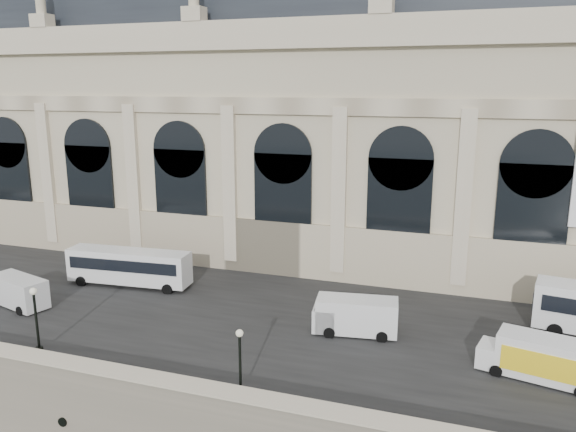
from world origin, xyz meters
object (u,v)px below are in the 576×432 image
lamp_left (36,321)px  lamp_right (240,365)px  van_b (16,291)px  box_truck (540,358)px  bus_left (129,266)px  van_c (351,316)px

lamp_left → lamp_right: size_ratio=1.09×
van_b → box_truck: 37.27m
bus_left → lamp_left: (1.66, -12.44, 0.43)m
lamp_left → box_truck: bearing=12.6°
box_truck → van_c: bearing=167.6°
bus_left → van_b: bearing=-130.8°
box_truck → van_b: bearing=-178.7°
bus_left → van_b: 8.73m
van_b → lamp_left: size_ratio=1.28×
lamp_left → lamp_right: 14.34m
van_b → van_c: (25.62, 3.39, 0.09)m
box_truck → lamp_right: lamp_right is taller
box_truck → lamp_right: 17.29m
bus_left → lamp_left: lamp_left is taller
van_c → lamp_left: lamp_left is taller
bus_left → van_b: (-5.70, -6.59, -0.55)m
van_b → lamp_right: size_ratio=1.40×
lamp_left → bus_left: bearing=97.6°
bus_left → lamp_left: bearing=-82.4°
van_b → lamp_right: 22.68m
bus_left → van_b: bus_left is taller
bus_left → lamp_right: lamp_right is taller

